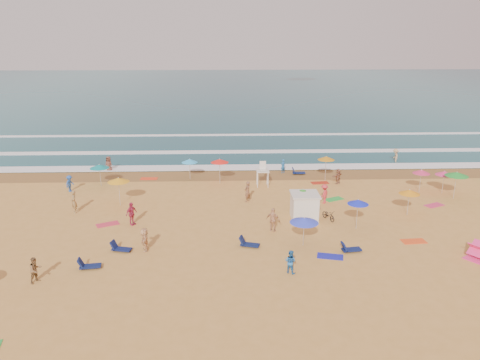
{
  "coord_description": "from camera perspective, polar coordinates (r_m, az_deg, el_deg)",
  "views": [
    {
      "loc": [
        0.34,
        -34.14,
        14.23
      ],
      "look_at": [
        1.7,
        6.0,
        1.5
      ],
      "focal_mm": 35.0,
      "sensor_mm": 36.0,
      "label": 1
    }
  ],
  "objects": [
    {
      "name": "lifeguard_stand",
      "position": [
        45.0,
        2.77,
        0.54
      ],
      "size": [
        1.2,
        1.2,
        2.1
      ],
      "primitive_type": null,
      "color": "white",
      "rests_on": "ground"
    },
    {
      "name": "ground",
      "position": [
        36.99,
        -2.33,
        -5.05
      ],
      "size": [
        220.0,
        220.0,
        0.0
      ],
      "primitive_type": "plane",
      "color": "gold",
      "rests_on": "ground"
    },
    {
      "name": "beachgoers",
      "position": [
        40.08,
        -3.17,
        -2.01
      ],
      "size": [
        44.12,
        26.82,
        2.14
      ],
      "color": "#E0AB75",
      "rests_on": "ground"
    },
    {
      "name": "bicycle",
      "position": [
        37.77,
        10.74,
        -4.21
      ],
      "size": [
        1.11,
        1.62,
        0.81
      ],
      "primitive_type": "imported",
      "rotation": [
        0.0,
        0.0,
        0.41
      ],
      "color": "black",
      "rests_on": "ground"
    },
    {
      "name": "towels",
      "position": [
        36.77,
        -4.94,
        -5.23
      ],
      "size": [
        48.21,
        27.58,
        0.03
      ],
      "color": "red",
      "rests_on": "ground"
    },
    {
      "name": "ocean",
      "position": [
        118.99,
        -2.13,
        10.7
      ],
      "size": [
        220.0,
        140.0,
        0.18
      ],
      "primitive_type": "cube",
      "color": "#0C4756",
      "rests_on": "ground"
    },
    {
      "name": "beach_umbrellas",
      "position": [
        37.27,
        -3.7,
        -1.42
      ],
      "size": [
        54.43,
        27.28,
        0.8
      ],
      "color": "#38B9FF",
      "rests_on": "ground"
    },
    {
      "name": "wet_sand",
      "position": [
        48.76,
        -2.26,
        0.61
      ],
      "size": [
        220.0,
        220.0,
        0.0
      ],
      "primitive_type": "plane",
      "color": "olive",
      "rests_on": "ground"
    },
    {
      "name": "surf_foam",
      "position": [
        57.23,
        -2.23,
        3.28
      ],
      "size": [
        200.0,
        18.7,
        0.05
      ],
      "color": "white",
      "rests_on": "ground"
    },
    {
      "name": "cabana",
      "position": [
        37.46,
        7.85,
        -3.27
      ],
      "size": [
        2.0,
        2.0,
        2.0
      ],
      "primitive_type": "cube",
      "color": "silver",
      "rests_on": "ground"
    },
    {
      "name": "cabana_roof",
      "position": [
        37.1,
        7.92,
        -1.74
      ],
      "size": [
        2.2,
        2.2,
        0.12
      ],
      "primitive_type": "cube",
      "color": "silver",
      "rests_on": "cabana"
    },
    {
      "name": "loungers",
      "position": [
        35.14,
        3.07,
        -6.02
      ],
      "size": [
        51.13,
        21.27,
        0.34
      ],
      "color": "#0E1549",
      "rests_on": "ground"
    }
  ]
}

